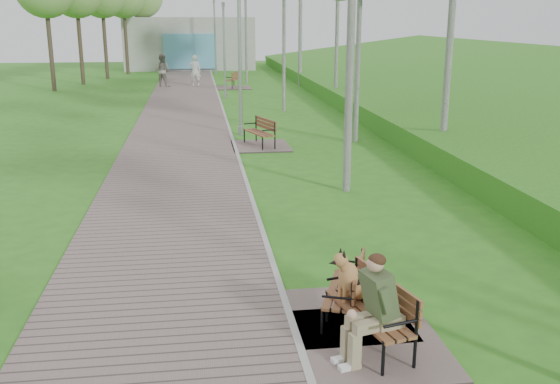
{
  "coord_description": "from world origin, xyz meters",
  "views": [
    {
      "loc": [
        -1.16,
        -0.44,
        3.94
      ],
      "look_at": [
        0.19,
        9.6,
        1.1
      ],
      "focal_mm": 40.0,
      "sensor_mm": 36.0,
      "label": 1
    }
  ],
  "objects": [
    {
      "name": "walkway",
      "position": [
        -1.75,
        21.5,
        0.02
      ],
      "size": [
        3.5,
        67.0,
        0.04
      ],
      "primitive_type": "cube",
      "color": "#75625F",
      "rests_on": "ground"
    },
    {
      "name": "kerb",
      "position": [
        0.0,
        21.5,
        0.03
      ],
      "size": [
        0.1,
        67.0,
        0.05
      ],
      "primitive_type": "cube",
      "color": "#999993",
      "rests_on": "ground"
    },
    {
      "name": "building_north",
      "position": [
        -1.5,
        50.97,
        1.99
      ],
      "size": [
        10.0,
        5.2,
        4.0
      ],
      "color": "#9E9E99",
      "rests_on": "ground"
    },
    {
      "name": "bench_main",
      "position": [
        0.79,
        6.27,
        0.44
      ],
      "size": [
        1.81,
        2.01,
        1.58
      ],
      "color": "#75625F",
      "rests_on": "ground"
    },
    {
      "name": "bench_second",
      "position": [
        0.73,
        7.13,
        0.18
      ],
      "size": [
        1.59,
        1.77,
        0.98
      ],
      "color": "#75625F",
      "rests_on": "ground"
    },
    {
      "name": "bench_third",
      "position": [
        0.78,
        18.91,
        0.2
      ],
      "size": [
        1.8,
        2.0,
        1.1
      ],
      "color": "#75625F",
      "rests_on": "ground"
    },
    {
      "name": "bench_far",
      "position": [
        1.0,
        36.17,
        0.22
      ],
      "size": [
        1.94,
        2.16,
        1.19
      ],
      "color": "#75625F",
      "rests_on": "ground"
    },
    {
      "name": "lamp_post_second",
      "position": [
        0.35,
        21.02,
        2.5
      ],
      "size": [
        0.21,
        0.21,
        5.35
      ],
      "color": "#989BA0",
      "rests_on": "ground"
    },
    {
      "name": "lamp_post_third",
      "position": [
        0.32,
        31.51,
        2.19
      ],
      "size": [
        0.18,
        0.18,
        4.69
      ],
      "color": "#989BA0",
      "rests_on": "ground"
    },
    {
      "name": "lamp_post_far",
      "position": [
        0.35,
        46.22,
        2.43
      ],
      "size": [
        0.2,
        0.2,
        5.2
      ],
      "color": "#989BA0",
      "rests_on": "ground"
    },
    {
      "name": "pedestrian_near",
      "position": [
        -1.17,
        37.51,
        0.92
      ],
      "size": [
        0.67,
        0.45,
        1.83
      ],
      "primitive_type": "imported",
      "rotation": [
        0.0,
        0.0,
        3.13
      ],
      "color": "white",
      "rests_on": "ground"
    },
    {
      "name": "pedestrian_far",
      "position": [
        -3.08,
        37.3,
        0.96
      ],
      "size": [
        1.15,
        1.05,
        1.92
      ],
      "primitive_type": "imported",
      "rotation": [
        0.0,
        0.0,
        2.71
      ],
      "color": "slate",
      "rests_on": "ground"
    }
  ]
}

